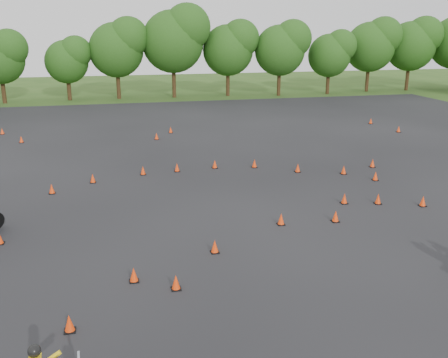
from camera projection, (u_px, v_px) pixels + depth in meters
name	position (u px, v px, depth m)	size (l,w,h in m)	color
ground	(248.00, 239.00, 18.77)	(140.00, 140.00, 0.00)	#2D5119
asphalt_pad	(215.00, 191.00, 24.36)	(62.00, 62.00, 0.00)	black
treeline	(163.00, 60.00, 50.04)	(86.62, 32.47, 10.73)	#234C15
traffic_cones	(205.00, 195.00, 23.08)	(36.03, 32.61, 0.45)	#FF3E0A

